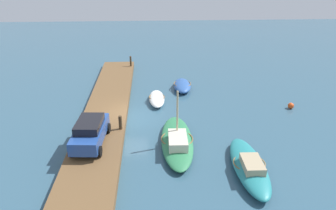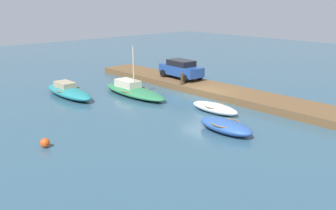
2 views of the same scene
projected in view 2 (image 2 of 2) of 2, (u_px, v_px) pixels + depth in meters
ground_plane at (201, 98)px, 27.45m from camera, size 84.00×84.00×0.00m
dock_platform at (217, 91)px, 28.61m from camera, size 26.33×3.21×0.51m
motorboat_teal at (68, 91)px, 27.77m from camera, size 6.01×1.85×1.05m
sailboat_green at (133, 90)px, 28.15m from camera, size 6.86×2.18×3.75m
rowboat_white at (215, 108)px, 23.91m from camera, size 3.55×1.35×0.59m
rowboat_blue at (225, 126)px, 20.36m from camera, size 3.55×1.66×0.70m
mooring_post_mid_west at (182, 79)px, 29.30m from camera, size 0.23×0.23×0.96m
parked_car at (181, 69)px, 31.57m from camera, size 4.19×2.09×1.58m
marker_buoy at (45, 143)px, 18.27m from camera, size 0.48×0.48×0.48m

